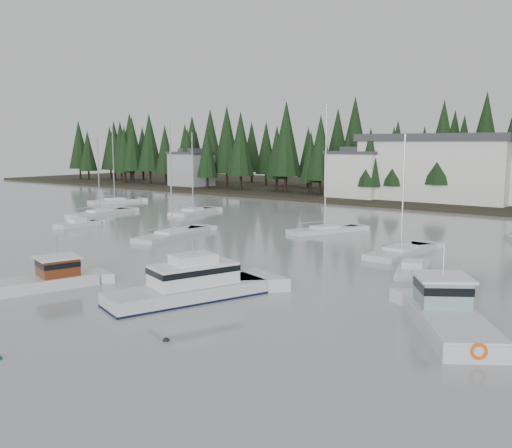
{
  "coord_description": "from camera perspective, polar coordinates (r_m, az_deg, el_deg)",
  "views": [
    {
      "loc": [
        28.96,
        -10.64,
        9.83
      ],
      "look_at": [
        -2.66,
        30.29,
        2.5
      ],
      "focal_mm": 40.0,
      "sensor_mm": 36.0,
      "label": 1
    }
  ],
  "objects": [
    {
      "name": "cabin_cruiser_center",
      "position": [
        36.64,
        -6.73,
        -6.47
      ],
      "size": [
        6.35,
        10.84,
        4.45
      ],
      "rotation": [
        0.0,
        0.0,
        1.25
      ],
      "color": "silver",
      "rests_on": "ground"
    },
    {
      "name": "sailboat_1",
      "position": [
        52.53,
        14.28,
        -2.91
      ],
      "size": [
        3.28,
        9.05,
        11.2
      ],
      "rotation": [
        0.0,
        0.0,
        1.52
      ],
      "color": "silver",
      "rests_on": "ground"
    },
    {
      "name": "house_west",
      "position": [
        101.33,
        10.07,
        5.02
      ],
      "size": [
        9.54,
        7.42,
        8.75
      ],
      "color": "silver",
      "rests_on": "ground"
    },
    {
      "name": "sailboat_8",
      "position": [
        61.1,
        -8.39,
        -1.22
      ],
      "size": [
        4.49,
        10.68,
        12.76
      ],
      "rotation": [
        0.0,
        0.0,
        1.75
      ],
      "color": "silver",
      "rests_on": "ground"
    },
    {
      "name": "harbor_inn",
      "position": [
        98.39,
        18.81,
        5.28
      ],
      "size": [
        29.5,
        11.5,
        10.9
      ],
      "color": "silver",
      "rests_on": "ground"
    },
    {
      "name": "lobster_boat_teal",
      "position": [
        32.42,
        18.66,
        -8.92
      ],
      "size": [
        7.71,
        9.23,
        5.02
      ],
      "rotation": [
        0.0,
        0.0,
        2.17
      ],
      "color": "silver",
      "rests_on": "ground"
    },
    {
      "name": "runabout_1",
      "position": [
        45.05,
        15.39,
        -4.66
      ],
      "size": [
        3.82,
        6.06,
        1.42
      ],
      "rotation": [
        0.0,
        0.0,
        1.88
      ],
      "color": "silver",
      "rests_on": "ground"
    },
    {
      "name": "lobster_boat_brown",
      "position": [
        41.8,
        -20.81,
        -5.43
      ],
      "size": [
        5.53,
        8.58,
        4.03
      ],
      "rotation": [
        0.0,
        0.0,
        1.29
      ],
      "color": "silver",
      "rests_on": "ground"
    },
    {
      "name": "far_shore_land",
      "position": [
        111.9,
        22.56,
        2.41
      ],
      "size": [
        240.0,
        54.0,
        1.0
      ],
      "primitive_type": "cube",
      "color": "black",
      "rests_on": "ground"
    },
    {
      "name": "runabout_0",
      "position": [
        71.26,
        -17.42,
        -0.13
      ],
      "size": [
        2.29,
        5.29,
        1.42
      ],
      "rotation": [
        0.0,
        0.0,
        1.55
      ],
      "color": "silver",
      "rests_on": "ground"
    },
    {
      "name": "conifer_treeline",
      "position": [
        101.36,
        20.92,
        1.97
      ],
      "size": [
        200.0,
        22.0,
        20.0
      ],
      "primitive_type": null,
      "color": "black",
      "rests_on": "ground"
    },
    {
      "name": "sailboat_10",
      "position": [
        98.46,
        -13.94,
        2.14
      ],
      "size": [
        4.47,
        8.91,
        13.16
      ],
      "rotation": [
        0.0,
        0.0,
        1.37
      ],
      "color": "silver",
      "rests_on": "ground"
    },
    {
      "name": "mooring_buoy_dark",
      "position": [
        29.56,
        -8.98,
        -11.46
      ],
      "size": [
        0.35,
        0.35,
        0.35
      ],
      "primitive_type": "sphere",
      "color": "black",
      "rests_on": "ground"
    },
    {
      "name": "sailboat_5",
      "position": [
        63.93,
        6.88,
        -0.75
      ],
      "size": [
        5.67,
        9.06,
        14.73
      ],
      "rotation": [
        0.0,
        0.0,
        1.17
      ],
      "color": "silver",
      "rests_on": "ground"
    },
    {
      "name": "house_far_west",
      "position": [
        127.84,
        -6.48,
        5.58
      ],
      "size": [
        8.48,
        7.42,
        8.25
      ],
      "color": "#999EA0",
      "rests_on": "ground"
    },
    {
      "name": "sailboat_6",
      "position": [
        80.96,
        -6.31,
        1.09
      ],
      "size": [
        3.96,
        8.39,
        11.85
      ],
      "rotation": [
        0.0,
        0.0,
        1.72
      ],
      "color": "silver",
      "rests_on": "ground"
    },
    {
      "name": "sailboat_7",
      "position": [
        81.92,
        -15.32,
        0.92
      ],
      "size": [
        3.61,
        10.24,
        11.17
      ],
      "rotation": [
        0.0,
        0.0,
        1.67
      ],
      "color": "silver",
      "rests_on": "ground"
    }
  ]
}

